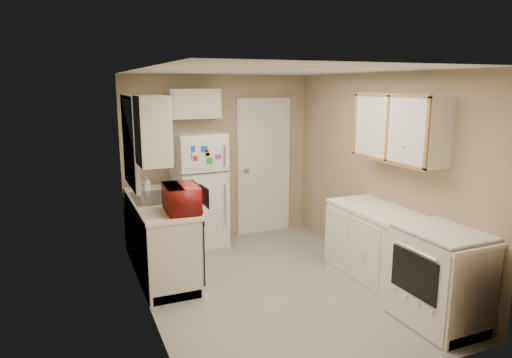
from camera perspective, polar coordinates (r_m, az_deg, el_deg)
name	(u,v)px	position (r m, az deg, el deg)	size (l,w,h in m)	color
floor	(273,285)	(5.37, 2.13, -13.13)	(3.80, 3.80, 0.00)	#A9A69A
ceiling	(275,70)	(4.88, 2.34, 13.40)	(3.80, 3.80, 0.00)	white
wall_left	(144,195)	(4.59, -13.84, -1.94)	(3.80, 3.80, 0.00)	tan
wall_right	(379,174)	(5.71, 15.07, 0.66)	(3.80, 3.80, 0.00)	tan
wall_back	(219,158)	(6.73, -4.64, 2.65)	(2.80, 2.80, 0.00)	tan
wall_front	(386,235)	(3.42, 15.91, -6.73)	(2.80, 2.80, 0.00)	tan
left_counter	(160,236)	(5.69, -11.94, -7.03)	(0.60, 1.80, 0.90)	silver
dishwasher	(196,246)	(5.19, -7.49, -8.29)	(0.03, 0.58, 0.72)	black
sink	(156,201)	(5.72, -12.40, -2.68)	(0.54, 0.74, 0.16)	gray
microwave	(182,198)	(5.01, -9.24, -2.37)	(0.29, 0.53, 0.35)	maroon
soap_bottle	(147,182)	(6.14, -13.51, -0.40)	(0.08, 0.08, 0.18)	white
window_blinds	(131,142)	(5.55, -15.38, 4.51)	(0.10, 0.98, 1.08)	silver
upper_cabinet_left	(152,131)	(4.73, -12.82, 5.89)	(0.30, 0.45, 0.70)	silver
refrigerator	(199,191)	(6.40, -7.15, -1.44)	(0.67, 0.65, 1.62)	silver
cabinet_over_fridge	(194,104)	(6.39, -7.78, 9.32)	(0.70, 0.30, 0.40)	silver
interior_door	(264,167)	(6.97, 0.97, 1.50)	(0.86, 0.06, 2.08)	silver
right_counter	(399,258)	(5.13, 17.45, -9.44)	(0.60, 2.00, 0.90)	silver
stove	(440,277)	(4.75, 21.99, -11.25)	(0.63, 0.78, 0.95)	silver
upper_cabinet_right	(400,128)	(5.15, 17.50, 6.10)	(0.30, 1.20, 0.70)	silver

